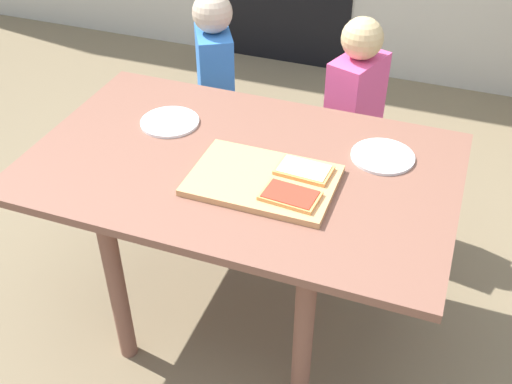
{
  "coord_description": "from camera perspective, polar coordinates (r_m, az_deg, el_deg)",
  "views": [
    {
      "loc": [
        0.6,
        -1.48,
        1.81
      ],
      "look_at": [
        0.05,
        0.0,
        0.6
      ],
      "focal_mm": 43.31,
      "sensor_mm": 36.0,
      "label": 1
    }
  ],
  "objects": [
    {
      "name": "dining_table",
      "position": [
        2.0,
        -1.37,
        0.57
      ],
      "size": [
        1.35,
        0.85,
        0.7
      ],
      "color": "brown",
      "rests_on": "ground"
    },
    {
      "name": "plate_white_right",
      "position": [
        2.01,
        11.62,
        3.25
      ],
      "size": [
        0.2,
        0.2,
        0.01
      ],
      "primitive_type": "cylinder",
      "color": "silver",
      "rests_on": "dining_table"
    },
    {
      "name": "child_left",
      "position": [
        2.72,
        -3.75,
        9.72
      ],
      "size": [
        0.24,
        0.28,
        0.95
      ],
      "color": "#494449",
      "rests_on": "ground"
    },
    {
      "name": "ground_plane",
      "position": [
        2.42,
        -1.15,
        -10.97
      ],
      "size": [
        16.0,
        16.0,
        0.0
      ],
      "primitive_type": "plane",
      "color": "#79694D"
    },
    {
      "name": "cutting_board",
      "position": [
        1.85,
        0.63,
        1.08
      ],
      "size": [
        0.43,
        0.29,
        0.02
      ],
      "primitive_type": "cube",
      "color": "tan",
      "rests_on": "dining_table"
    },
    {
      "name": "plate_white_left",
      "position": [
        2.16,
        -7.96,
        6.43
      ],
      "size": [
        0.2,
        0.2,
        0.01
      ],
      "primitive_type": "cylinder",
      "color": "white",
      "rests_on": "dining_table"
    },
    {
      "name": "child_right",
      "position": [
        2.52,
        8.99,
        6.81
      ],
      "size": [
        0.21,
        0.27,
        0.96
      ],
      "color": "#3F1F59",
      "rests_on": "ground"
    },
    {
      "name": "pizza_slice_near_right",
      "position": [
        1.77,
        3.17,
        -0.33
      ],
      "size": [
        0.17,
        0.12,
        0.01
      ],
      "color": "#E89C51",
      "rests_on": "cutting_board"
    },
    {
      "name": "pizza_slice_far_right",
      "position": [
        1.87,
        4.45,
        2.04
      ],
      "size": [
        0.17,
        0.11,
        0.01
      ],
      "color": "#E89C51",
      "rests_on": "cutting_board"
    }
  ]
}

